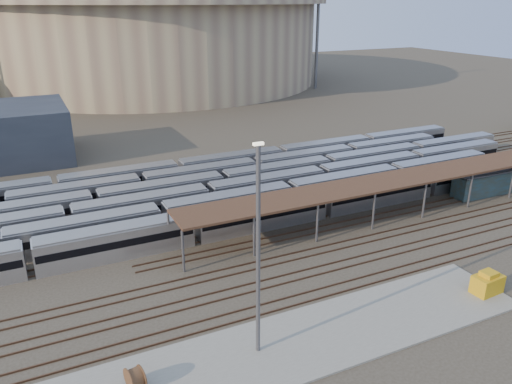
{
  "coord_description": "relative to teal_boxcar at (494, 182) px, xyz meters",
  "views": [
    {
      "loc": [
        -21.56,
        -45.78,
        28.1
      ],
      "look_at": [
        5.9,
        12.0,
        3.43
      ],
      "focal_mm": 35.0,
      "sensor_mm": 36.0,
      "label": 1
    }
  ],
  "objects": [
    {
      "name": "ground",
      "position": [
        -43.0,
        -4.0,
        -1.71
      ],
      "size": [
        420.0,
        420.0,
        0.0
      ],
      "primitive_type": "plane",
      "color": "#383026",
      "rests_on": "ground"
    },
    {
      "name": "apron",
      "position": [
        -48.0,
        -19.0,
        -1.61
      ],
      "size": [
        50.0,
        9.0,
        0.2
      ],
      "primitive_type": "cube",
      "color": "gray",
      "rests_on": "ground"
    },
    {
      "name": "subway_trains",
      "position": [
        -45.32,
        14.5,
        0.09
      ],
      "size": [
        123.84,
        23.9,
        3.6
      ],
      "color": "silver",
      "rests_on": "ground"
    },
    {
      "name": "inspection_shed",
      "position": [
        -21.0,
        0.0,
        3.28
      ],
      "size": [
        60.3,
        6.0,
        5.3
      ],
      "color": "#57575B",
      "rests_on": "ground"
    },
    {
      "name": "empty_tracks",
      "position": [
        -43.0,
        -9.0,
        -1.62
      ],
      "size": [
        170.0,
        9.62,
        0.18
      ],
      "color": "#4C3323",
      "rests_on": "ground"
    },
    {
      "name": "stadium",
      "position": [
        -18.0,
        136.0,
        14.76
      ],
      "size": [
        124.0,
        124.0,
        32.5
      ],
      "color": "#9A8968",
      "rests_on": "ground"
    },
    {
      "name": "floodlight_2",
      "position": [
        27.0,
        96.0,
        18.94
      ],
      "size": [
        4.0,
        1.0,
        38.4
      ],
      "color": "#57575B",
      "rests_on": "ground"
    },
    {
      "name": "floodlight_3",
      "position": [
        -53.0,
        156.0,
        18.94
      ],
      "size": [
        4.0,
        1.0,
        38.4
      ],
      "color": "#57575B",
      "rests_on": "ground"
    },
    {
      "name": "teal_boxcar",
      "position": [
        0.0,
        0.0,
        0.0
      ],
      "size": [
        14.73,
        3.31,
        3.42
      ],
      "primitive_type": "cube",
      "rotation": [
        0.0,
        0.0,
        -0.03
      ],
      "color": "#214654",
      "rests_on": "ground"
    },
    {
      "name": "cable_reel_west",
      "position": [
        -59.85,
        -18.29,
        -0.6
      ],
      "size": [
        1.37,
        1.99,
        1.82
      ],
      "primitive_type": "cylinder",
      "rotation": [
        0.0,
        1.57,
        0.21
      ],
      "color": "brown",
      "rests_on": "apron"
    },
    {
      "name": "yard_light_pole",
      "position": [
        -49.44,
        -18.36,
        7.72
      ],
      "size": [
        0.8,
        0.36,
        18.29
      ],
      "color": "#57575B",
      "rests_on": "apron"
    },
    {
      "name": "yellow_equipment",
      "position": [
        -24.5,
        -20.25,
        -0.56
      ],
      "size": [
        3.17,
        2.11,
        1.9
      ],
      "primitive_type": "cube",
      "rotation": [
        0.0,
        0.0,
        0.07
      ],
      "color": "#C39012",
      "rests_on": "apron"
    }
  ]
}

